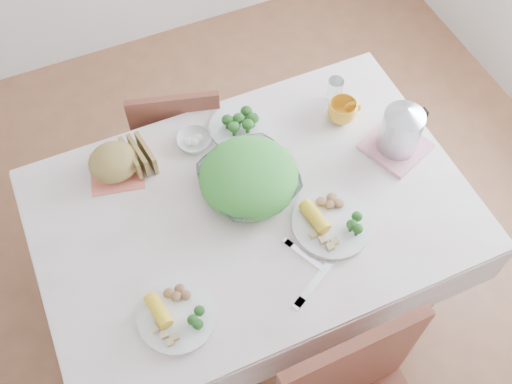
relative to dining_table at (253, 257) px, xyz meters
name	(u,v)px	position (x,y,z in m)	size (l,w,h in m)	color
floor	(254,294)	(0.00, 0.00, -0.38)	(3.60, 3.60, 0.00)	brown
dining_table	(253,257)	(0.00, 0.00, 0.00)	(1.40, 0.90, 0.75)	brown
tablecloth	(253,208)	(0.00, 0.00, 0.38)	(1.50, 1.00, 0.01)	silver
chair_far	(179,126)	(-0.06, 0.69, 0.09)	(0.38, 0.38, 0.84)	brown
salad_bowl	(249,181)	(0.02, 0.08, 0.43)	(0.33, 0.33, 0.08)	white
dinner_plate_left	(177,316)	(-0.38, -0.28, 0.40)	(0.25, 0.25, 0.02)	white
dinner_plate_right	(332,224)	(0.22, -0.18, 0.40)	(0.28, 0.28, 0.02)	white
broccoli_plate	(239,128)	(0.09, 0.34, 0.40)	(0.23, 0.23, 0.02)	beige
napkin	(117,171)	(-0.39, 0.34, 0.39)	(0.19, 0.19, 0.00)	#F5765A
bread_loaf	(114,162)	(-0.39, 0.34, 0.45)	(0.18, 0.17, 0.11)	olive
fruit_bowl	(194,141)	(-0.09, 0.34, 0.41)	(0.13, 0.13, 0.04)	white
yellow_mug	(342,111)	(0.47, 0.23, 0.43)	(0.11, 0.11, 0.09)	gold
glass_tumbler	(335,90)	(0.48, 0.32, 0.45)	(0.06, 0.06, 0.12)	white
pink_tray	(395,146)	(0.59, 0.03, 0.40)	(0.21, 0.21, 0.02)	pink
electric_kettle	(402,127)	(0.59, 0.03, 0.51)	(0.15, 0.15, 0.21)	#B2B5BA
fork_left	(306,256)	(0.09, -0.25, 0.39)	(0.02, 0.18, 0.00)	silver
fork_right	(327,235)	(0.19, -0.20, 0.39)	(0.02, 0.20, 0.00)	silver
knife	(316,281)	(0.07, -0.34, 0.39)	(0.03, 0.22, 0.00)	silver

